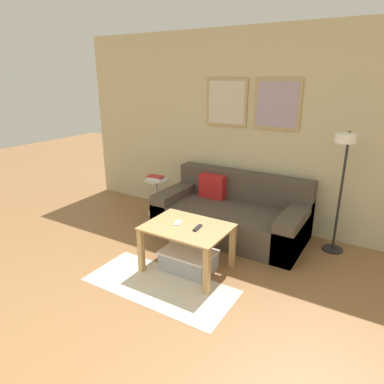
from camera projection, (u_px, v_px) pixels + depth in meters
The scene contains 10 objects.
wall_back at pixel (257, 131), 4.45m from camera, with size 5.60×0.09×2.55m.
area_rug at pixel (160, 285), 3.38m from camera, with size 1.50×0.68×0.01m, color beige.
couch at pixel (232, 215), 4.43m from camera, with size 1.87×0.95×0.76m.
coffee_table at pixel (187, 235), 3.54m from camera, with size 0.86×0.64×0.50m.
storage_bin at pixel (188, 260), 3.63m from camera, with size 0.56×0.39×0.21m.
floor_lamp at pixel (342, 170), 3.60m from camera, with size 0.23×0.49×1.42m.
side_table at pixel (157, 193), 5.04m from camera, with size 0.35×0.35×0.54m.
book_stack at pixel (156, 178), 4.96m from camera, with size 0.26×0.16×0.05m.
remote_control at pixel (198, 228), 3.45m from camera, with size 0.04×0.15×0.02m, color #232328.
cell_phone at pixel (178, 223), 3.59m from camera, with size 0.07×0.14×0.01m, color silver.
Camera 1 is at (1.60, -0.81, 1.96)m, focal length 32.00 mm.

